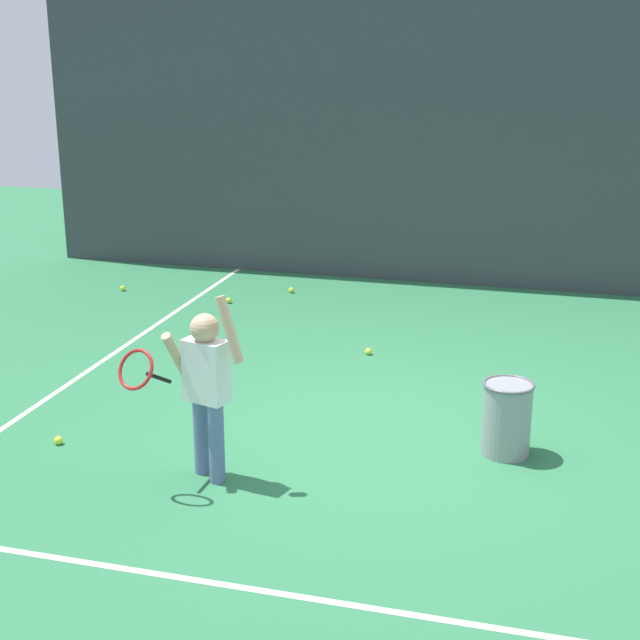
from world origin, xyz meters
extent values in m
plane|color=#2D7247|center=(0.00, 0.00, 0.00)|extent=(20.00, 20.00, 0.00)
cube|color=white|center=(0.00, -2.40, 0.00)|extent=(9.00, 0.05, 0.00)
cube|color=white|center=(-2.87, 1.00, 0.00)|extent=(0.05, 9.00, 0.00)
cube|color=#383D42|center=(0.00, 4.63, 1.91)|extent=(10.83, 0.08, 3.82)
cylinder|color=slate|center=(-5.26, 4.69, 1.99)|extent=(0.09, 0.09, 3.97)
cylinder|color=slate|center=(0.00, 4.69, 1.99)|extent=(0.09, 0.09, 3.97)
cylinder|color=slate|center=(-1.04, -1.11, 0.29)|extent=(0.11, 0.11, 0.58)
cylinder|color=slate|center=(-0.88, -1.22, 0.29)|extent=(0.11, 0.11, 0.58)
cube|color=white|center=(-0.96, -1.16, 0.80)|extent=(0.34, 0.25, 0.44)
sphere|color=tan|center=(-0.96, -1.16, 1.10)|extent=(0.20, 0.20, 0.20)
cylinder|color=tan|center=(-0.77, -1.20, 1.12)|extent=(0.22, 0.12, 0.46)
cylinder|color=tan|center=(-1.17, -1.17, 0.87)|extent=(0.14, 0.30, 0.43)
cylinder|color=black|center=(-1.27, -1.26, 0.75)|extent=(0.09, 0.24, 0.15)
torus|color=red|center=(-1.33, -1.47, 0.88)|extent=(0.32, 0.23, 0.26)
cylinder|color=gray|center=(1.02, -0.22, 0.28)|extent=(0.36, 0.36, 0.55)
torus|color=#595B60|center=(1.02, -0.22, 0.55)|extent=(0.38, 0.38, 0.02)
sphere|color=#CCE033|center=(-1.84, 3.66, 0.03)|extent=(0.07, 0.07, 0.07)
sphere|color=#CCE033|center=(-3.85, 3.20, 0.03)|extent=(0.07, 0.07, 0.07)
sphere|color=#CCE033|center=(-0.45, 1.69, 0.03)|extent=(0.07, 0.07, 0.07)
sphere|color=#CCE033|center=(-2.41, 3.04, 0.03)|extent=(0.07, 0.07, 0.07)
sphere|color=#CCE033|center=(-2.28, -0.96, 0.03)|extent=(0.07, 0.07, 0.07)
camera|label=1|loc=(1.36, -6.69, 2.99)|focal=52.09mm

